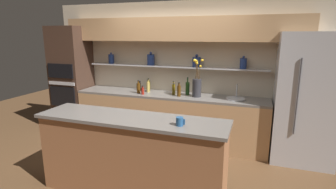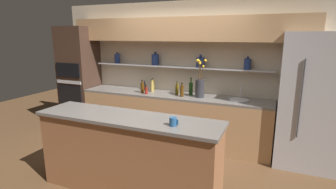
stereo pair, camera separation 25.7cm
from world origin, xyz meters
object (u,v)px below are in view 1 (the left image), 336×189
at_px(bottle_spirit_7, 138,88).
at_px(bottle_spirit_8, 148,87).
at_px(sink_fixture, 236,98).
at_px(bottle_spirit_2, 179,91).
at_px(bottle_oil_1, 174,90).
at_px(bottle_sauce_3, 143,91).
at_px(bottle_sauce_0, 140,86).
at_px(refrigerator, 305,99).
at_px(coffee_mug, 180,121).
at_px(bottle_oil_6, 174,89).
at_px(oven_tower, 72,79).
at_px(flower_vase, 197,86).
at_px(bottle_wine_4, 187,88).
at_px(bottle_oil_5, 149,86).

relative_size(bottle_spirit_7, bottle_spirit_8, 1.01).
bearing_deg(sink_fixture, bottle_spirit_2, -173.88).
relative_size(bottle_oil_1, bottle_sauce_3, 1.31).
relative_size(bottle_sauce_0, bottle_sauce_3, 1.14).
height_order(refrigerator, coffee_mug, refrigerator).
bearing_deg(coffee_mug, refrigerator, 50.22).
relative_size(sink_fixture, bottle_sauce_0, 1.72).
relative_size(bottle_oil_6, bottle_spirit_7, 0.99).
distance_m(bottle_sauce_0, bottle_spirit_2, 0.92).
relative_size(oven_tower, coffee_mug, 21.18).
distance_m(bottle_oil_1, bottle_spirit_8, 0.55).
bearing_deg(bottle_spirit_7, bottle_sauce_3, -30.63).
xyz_separation_m(refrigerator, bottle_spirit_8, (-2.70, 0.10, 0.00)).
bearing_deg(flower_vase, oven_tower, 179.70).
bearing_deg(sink_fixture, bottle_spirit_8, 178.30).
bearing_deg(bottle_spirit_2, bottle_wine_4, 58.13).
distance_m(sink_fixture, bottle_spirit_8, 1.65).
bearing_deg(coffee_mug, bottle_spirit_2, 106.97).
bearing_deg(bottle_wine_4, flower_vase, -26.22).
bearing_deg(bottle_spirit_7, refrigerator, 1.19).
bearing_deg(bottle_sauce_0, bottle_oil_1, -12.56).
bearing_deg(bottle_spirit_7, sink_fixture, 3.46).
relative_size(refrigerator, bottle_sauce_3, 12.42).
bearing_deg(bottle_oil_1, bottle_sauce_3, -164.48).
bearing_deg(sink_fixture, bottle_oil_1, -178.80).
height_order(sink_fixture, bottle_oil_5, same).
distance_m(bottle_spirit_2, bottle_oil_6, 0.21).
xyz_separation_m(bottle_sauce_3, coffee_mug, (1.21, -1.67, 0.08)).
bearing_deg(bottle_oil_1, bottle_wine_4, 21.65).
distance_m(flower_vase, bottle_sauce_3, 1.00).
height_order(bottle_sauce_3, bottle_oil_5, bottle_oil_5).
bearing_deg(bottle_spirit_7, bottle_spirit_2, 0.15).
bearing_deg(bottle_spirit_8, bottle_spirit_2, -13.01).
xyz_separation_m(bottle_sauce_3, bottle_spirit_7, (-0.12, 0.07, 0.03)).
distance_m(bottle_sauce_0, bottle_spirit_7, 0.27).
xyz_separation_m(refrigerator, bottle_spirit_2, (-2.03, -0.06, 0.00)).
xyz_separation_m(flower_vase, bottle_sauce_0, (-1.18, 0.17, -0.12)).
xyz_separation_m(oven_tower, bottle_spirit_7, (1.58, -0.10, -0.06)).
height_order(bottle_oil_5, bottle_spirit_8, bottle_oil_5).
relative_size(flower_vase, bottle_oil_5, 2.68).
bearing_deg(bottle_wine_4, bottle_spirit_8, -178.43).
distance_m(sink_fixture, bottle_spirit_2, 0.99).
distance_m(oven_tower, bottle_spirit_2, 2.37).
distance_m(bottle_spirit_2, coffee_mug, 1.82).
bearing_deg(refrigerator, bottle_spirit_8, 177.94).
bearing_deg(refrigerator, bottle_oil_6, 177.48).
relative_size(bottle_sauce_0, bottle_oil_6, 0.77).
bearing_deg(bottle_spirit_7, bottle_wine_4, 11.13).
bearing_deg(refrigerator, bottle_spirit_2, -178.40).
bearing_deg(flower_vase, sink_fixture, 2.15).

